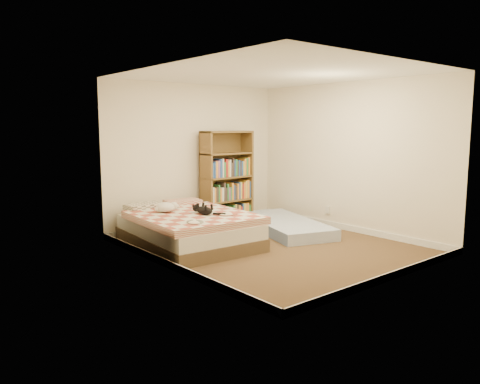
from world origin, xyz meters
TOP-DOWN VIEW (x-y plane):
  - room at (0.00, 0.00)m, footprint 3.51×4.01m
  - bed at (-0.90, 0.90)m, footprint 1.63×2.16m
  - bookshelf at (0.53, 1.79)m, footprint 1.03×0.39m
  - floor_mattress at (0.91, 0.66)m, footprint 1.51×2.24m
  - black_cat at (-0.81, 0.61)m, footprint 0.20×0.58m
  - white_dog at (-1.14, 1.09)m, footprint 0.35×0.37m

SIDE VIEW (x-z plane):
  - floor_mattress at x=0.91m, z-range 0.00..0.18m
  - bed at x=-0.90m, z-range -0.03..0.53m
  - black_cat at x=-0.81m, z-range 0.49..0.62m
  - white_dog at x=-1.14m, z-range 0.50..0.65m
  - bookshelf at x=0.53m, z-range -0.24..1.45m
  - room at x=0.00m, z-range -0.06..2.45m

